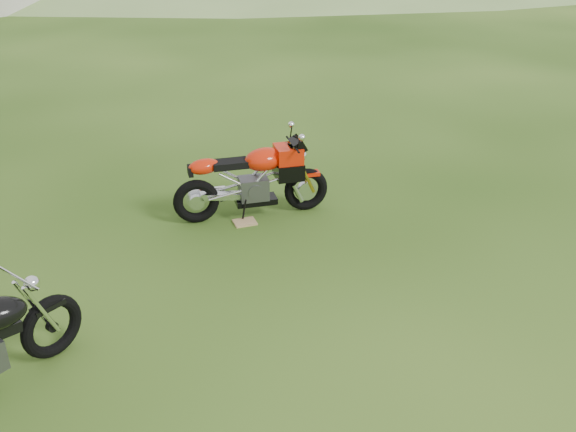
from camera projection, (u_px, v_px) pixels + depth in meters
ground at (307, 294)px, 6.56m from camera, size 120.00×120.00×0.00m
sport_motorcycle at (252, 175)px, 7.90m from camera, size 1.93×0.89×1.12m
plywood_board at (245, 222)px, 7.96m from camera, size 0.30×0.26×0.02m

